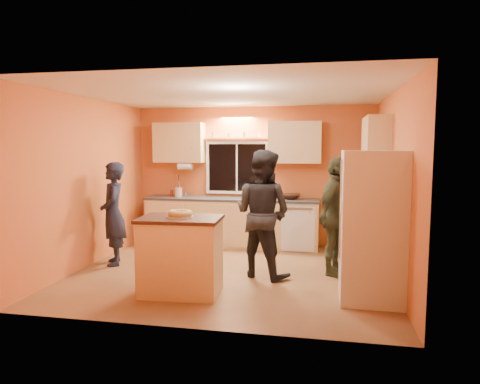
% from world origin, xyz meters
% --- Properties ---
extents(ground, '(4.50, 4.50, 0.00)m').
position_xyz_m(ground, '(0.00, 0.00, 0.00)').
color(ground, brown).
rests_on(ground, ground).
extents(room_shell, '(4.54, 4.04, 2.61)m').
position_xyz_m(room_shell, '(0.12, 0.41, 1.62)').
color(room_shell, '#D45B36').
rests_on(room_shell, ground).
extents(back_counter, '(4.23, 0.62, 0.90)m').
position_xyz_m(back_counter, '(0.01, 1.70, 0.45)').
color(back_counter, tan).
rests_on(back_counter, ground).
extents(right_counter, '(0.62, 1.84, 0.90)m').
position_xyz_m(right_counter, '(1.95, 0.50, 0.45)').
color(right_counter, tan).
rests_on(right_counter, ground).
extents(refrigerator, '(0.72, 0.70, 1.80)m').
position_xyz_m(refrigerator, '(1.89, -0.80, 0.90)').
color(refrigerator, silver).
rests_on(refrigerator, ground).
extents(island, '(1.04, 0.74, 0.97)m').
position_xyz_m(island, '(-0.43, -1.00, 0.49)').
color(island, tan).
rests_on(island, ground).
extents(bundt_pastry, '(0.31, 0.31, 0.09)m').
position_xyz_m(bundt_pastry, '(-0.43, -1.00, 1.02)').
color(bundt_pastry, tan).
rests_on(bundt_pastry, island).
extents(person_left, '(0.62, 0.70, 1.61)m').
position_xyz_m(person_left, '(-1.90, 0.10, 0.81)').
color(person_left, black).
rests_on(person_left, ground).
extents(person_center, '(1.08, 0.99, 1.80)m').
position_xyz_m(person_center, '(0.47, -0.06, 0.90)').
color(person_center, black).
rests_on(person_center, ground).
extents(person_right, '(0.77, 1.08, 1.71)m').
position_xyz_m(person_right, '(1.50, 0.20, 0.85)').
color(person_right, '#343924').
rests_on(person_right, ground).
extents(mixing_bowl, '(0.39, 0.39, 0.09)m').
position_xyz_m(mixing_bowl, '(0.73, 1.75, 0.95)').
color(mixing_bowl, black).
rests_on(mixing_bowl, back_counter).
extents(utensil_crock, '(0.14, 0.14, 0.17)m').
position_xyz_m(utensil_crock, '(-1.39, 1.73, 0.99)').
color(utensil_crock, beige).
rests_on(utensil_crock, back_counter).
extents(potted_plant, '(0.33, 0.32, 0.29)m').
position_xyz_m(potted_plant, '(1.99, 0.36, 1.05)').
color(potted_plant, gray).
rests_on(potted_plant, right_counter).
extents(red_box, '(0.17, 0.13, 0.07)m').
position_xyz_m(red_box, '(1.92, 0.59, 0.94)').
color(red_box, maroon).
rests_on(red_box, right_counter).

